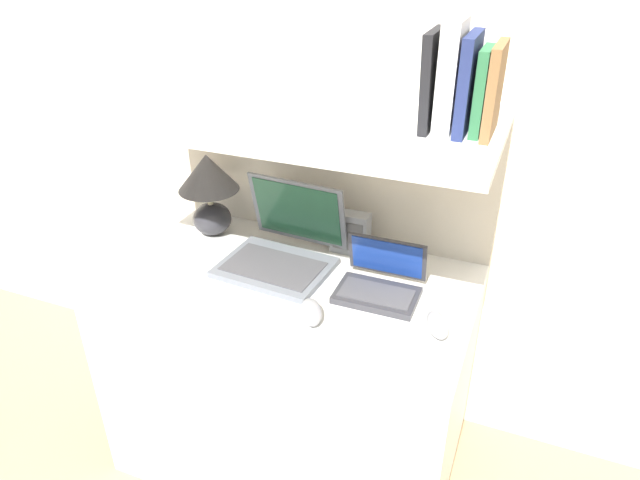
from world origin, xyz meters
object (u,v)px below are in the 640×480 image
(table_lamp, at_px, (209,185))
(second_mouse, at_px, (437,325))
(router_box, at_px, (350,233))
(book_navy, at_px, (468,84))
(laptop_small, at_px, (380,283))
(computer_mouse, at_px, (311,312))
(laptop_large, at_px, (282,249))
(book_brown, at_px, (495,90))
(shelf_gadget, at_px, (165,83))
(book_white, at_px, (451,76))
(book_green, at_px, (482,92))
(book_black, at_px, (432,80))

(table_lamp, xyz_separation_m, second_mouse, (0.84, -0.25, -0.16))
(router_box, bearing_deg, book_navy, -26.78)
(laptop_small, distance_m, computer_mouse, 0.23)
(table_lamp, bearing_deg, second_mouse, -16.94)
(laptop_large, bearing_deg, router_box, 40.36)
(book_brown, bearing_deg, shelf_gadget, 180.00)
(book_brown, relative_size, book_white, 0.82)
(book_green, relative_size, book_black, 0.87)
(laptop_large, xyz_separation_m, book_navy, (0.51, -0.02, 0.57))
(book_brown, height_order, book_black, book_black)
(laptop_small, height_order, shelf_gadget, shelf_gadget)
(shelf_gadget, bearing_deg, table_lamp, 72.43)
(table_lamp, relative_size, shelf_gadget, 3.08)
(table_lamp, xyz_separation_m, book_green, (0.85, -0.11, 0.42))
(book_navy, distance_m, book_black, 0.09)
(book_white, bearing_deg, router_box, 149.97)
(computer_mouse, height_order, book_navy, book_navy)
(table_lamp, height_order, book_brown, book_brown)
(router_box, xyz_separation_m, book_white, (0.29, -0.17, 0.56))
(router_box, relative_size, book_white, 0.55)
(router_box, distance_m, book_green, 0.67)
(book_green, xyz_separation_m, book_black, (-0.12, 0.00, 0.02))
(table_lamp, bearing_deg, shelf_gadget, -107.57)
(laptop_small, xyz_separation_m, shelf_gadget, (-0.68, 0.02, 0.51))
(laptop_small, xyz_separation_m, book_navy, (0.18, 0.02, 0.58))
(computer_mouse, bearing_deg, table_lamp, 147.10)
(book_navy, xyz_separation_m, book_black, (-0.09, 0.00, 0.00))
(book_white, relative_size, book_black, 1.11)
(book_brown, distance_m, book_navy, 0.06)
(router_box, bearing_deg, computer_mouse, -86.72)
(laptop_small, relative_size, computer_mouse, 1.80)
(second_mouse, xyz_separation_m, shelf_gadget, (-0.87, 0.14, 0.52))
(computer_mouse, height_order, router_box, router_box)
(book_black, bearing_deg, computer_mouse, -137.00)
(book_navy, bearing_deg, shelf_gadget, 180.00)
(book_green, relative_size, book_navy, 0.88)
(table_lamp, relative_size, second_mouse, 2.32)
(second_mouse, xyz_separation_m, book_black, (-0.10, 0.14, 0.60))
(table_lamp, relative_size, laptop_small, 1.23)
(table_lamp, xyz_separation_m, laptop_small, (0.64, -0.14, -0.15))
(second_mouse, relative_size, shelf_gadget, 1.33)
(computer_mouse, bearing_deg, book_black, 43.00)
(router_box, bearing_deg, book_brown, -23.11)
(laptop_large, height_order, book_green, book_green)
(laptop_small, bearing_deg, shelf_gadget, 177.95)
(shelf_gadget, bearing_deg, computer_mouse, -21.41)
(book_navy, height_order, book_black, book_black)
(computer_mouse, xyz_separation_m, book_black, (0.23, 0.21, 0.60))
(book_navy, relative_size, book_white, 0.89)
(book_brown, xyz_separation_m, shelf_gadget, (-0.92, 0.00, -0.07))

